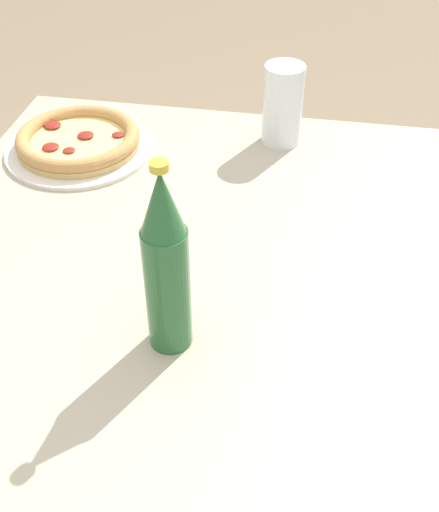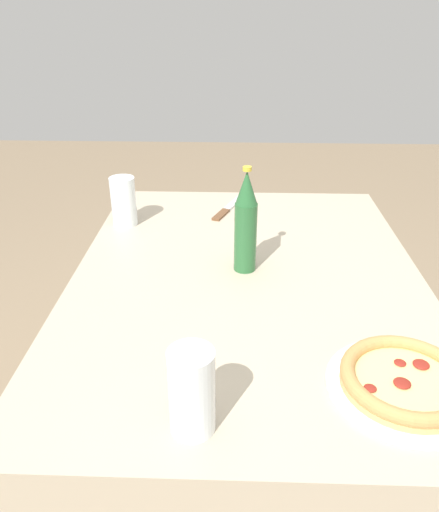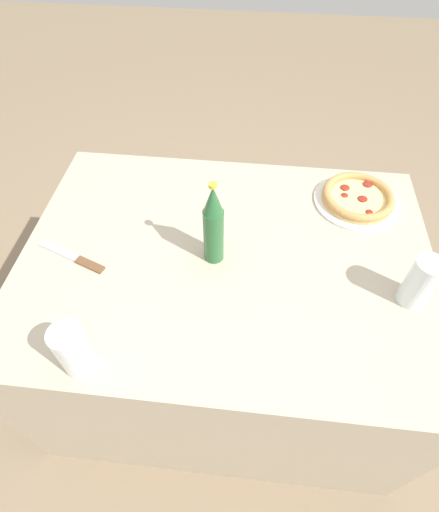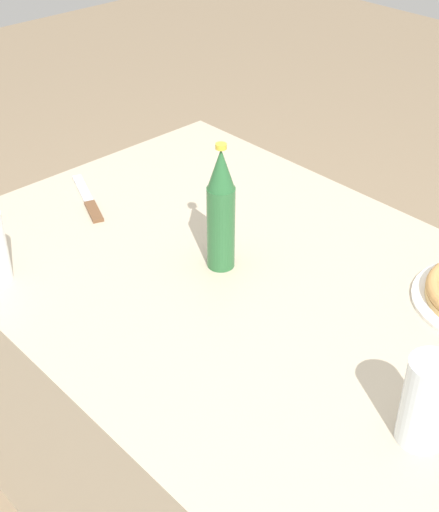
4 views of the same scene
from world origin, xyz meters
The scene contains 4 objects.
table centered at (0.00, 0.00, 0.35)m, with size 1.22×0.90×0.70m.
pizza_veggie centered at (0.41, 0.28, 0.72)m, with size 0.28×0.28×0.04m.
glass_mango_juice centered at (0.51, -0.10, 0.77)m, with size 0.08×0.08×0.15m.
beer_bottle centered at (-0.04, -0.01, 0.83)m, with size 0.06×0.06×0.28m.
Camera 1 is at (-0.60, -0.17, 1.34)m, focal length 45.00 mm.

